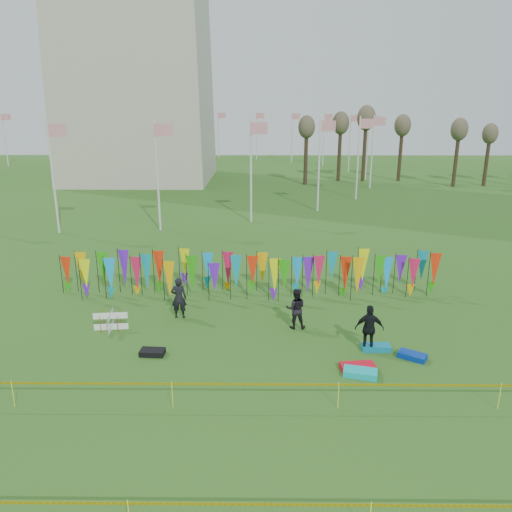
{
  "coord_description": "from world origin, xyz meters",
  "views": [
    {
      "loc": [
        0.77,
        -15.34,
        8.96
      ],
      "look_at": [
        0.56,
        6.0,
        2.51
      ],
      "focal_mm": 35.0,
      "sensor_mm": 36.0,
      "label": 1
    }
  ],
  "objects_px": {
    "kite_bag_red": "(358,367)",
    "person_right": "(369,328)",
    "box_kite": "(111,321)",
    "kite_bag_turquoise": "(360,373)",
    "kite_bag_blue": "(412,356)",
    "kite_bag_teal": "(376,347)",
    "person_mid": "(296,308)",
    "kite_bag_black": "(152,352)",
    "person_left": "(179,298)"
  },
  "relations": [
    {
      "from": "person_left",
      "to": "kite_bag_turquoise",
      "type": "distance_m",
      "value": 8.61
    },
    {
      "from": "person_mid",
      "to": "kite_bag_red",
      "type": "xyz_separation_m",
      "value": [
        1.97,
        -3.49,
        -0.76
      ]
    },
    {
      "from": "person_right",
      "to": "kite_bag_teal",
      "type": "xyz_separation_m",
      "value": [
        0.31,
        0.06,
        -0.82
      ]
    },
    {
      "from": "box_kite",
      "to": "person_left",
      "type": "xyz_separation_m",
      "value": [
        2.64,
        1.33,
        0.53
      ]
    },
    {
      "from": "person_mid",
      "to": "kite_bag_teal",
      "type": "relative_size",
      "value": 1.61
    },
    {
      "from": "person_right",
      "to": "kite_bag_blue",
      "type": "distance_m",
      "value": 1.82
    },
    {
      "from": "kite_bag_black",
      "to": "person_right",
      "type": "bearing_deg",
      "value": 2.87
    },
    {
      "from": "box_kite",
      "to": "person_right",
      "type": "height_order",
      "value": "person_right"
    },
    {
      "from": "kite_bag_blue",
      "to": "person_mid",
      "type": "bearing_deg",
      "value": 147.66
    },
    {
      "from": "person_left",
      "to": "box_kite",
      "type": "bearing_deg",
      "value": 25.65
    },
    {
      "from": "box_kite",
      "to": "person_mid",
      "type": "bearing_deg",
      "value": 2.28
    },
    {
      "from": "box_kite",
      "to": "person_mid",
      "type": "xyz_separation_m",
      "value": [
        7.68,
        0.31,
        0.47
      ]
    },
    {
      "from": "box_kite",
      "to": "kite_bag_teal",
      "type": "height_order",
      "value": "box_kite"
    },
    {
      "from": "person_right",
      "to": "kite_bag_teal",
      "type": "relative_size",
      "value": 1.71
    },
    {
      "from": "box_kite",
      "to": "person_mid",
      "type": "height_order",
      "value": "person_mid"
    },
    {
      "from": "kite_bag_turquoise",
      "to": "kite_bag_teal",
      "type": "relative_size",
      "value": 1.06
    },
    {
      "from": "person_right",
      "to": "kite_bag_red",
      "type": "bearing_deg",
      "value": 71.0
    },
    {
      "from": "box_kite",
      "to": "kite_bag_turquoise",
      "type": "bearing_deg",
      "value": -20.36
    },
    {
      "from": "person_mid",
      "to": "kite_bag_turquoise",
      "type": "relative_size",
      "value": 1.52
    },
    {
      "from": "box_kite",
      "to": "kite_bag_teal",
      "type": "distance_m",
      "value": 10.76
    },
    {
      "from": "person_left",
      "to": "kite_bag_blue",
      "type": "relative_size",
      "value": 1.85
    },
    {
      "from": "kite_bag_turquoise",
      "to": "box_kite",
      "type": "bearing_deg",
      "value": 159.64
    },
    {
      "from": "kite_bag_turquoise",
      "to": "kite_bag_blue",
      "type": "xyz_separation_m",
      "value": [
        2.16,
        1.27,
        -0.01
      ]
    },
    {
      "from": "box_kite",
      "to": "kite_bag_teal",
      "type": "relative_size",
      "value": 0.73
    },
    {
      "from": "kite_bag_red",
      "to": "kite_bag_turquoise",
      "type": "bearing_deg",
      "value": -87.38
    },
    {
      "from": "person_mid",
      "to": "kite_bag_black",
      "type": "xyz_separation_m",
      "value": [
        -5.51,
        -2.44,
        -0.77
      ]
    },
    {
      "from": "kite_bag_red",
      "to": "person_right",
      "type": "bearing_deg",
      "value": 65.45
    },
    {
      "from": "kite_bag_blue",
      "to": "person_right",
      "type": "bearing_deg",
      "value": 158.6
    },
    {
      "from": "person_left",
      "to": "kite_bag_red",
      "type": "xyz_separation_m",
      "value": [
        7.0,
        -4.51,
        -0.81
      ]
    },
    {
      "from": "person_mid",
      "to": "kite_bag_teal",
      "type": "bearing_deg",
      "value": 147.03
    },
    {
      "from": "box_kite",
      "to": "person_right",
      "type": "relative_size",
      "value": 0.43
    },
    {
      "from": "kite_bag_red",
      "to": "kite_bag_black",
      "type": "bearing_deg",
      "value": 172.05
    },
    {
      "from": "kite_bag_red",
      "to": "kite_bag_teal",
      "type": "height_order",
      "value": "kite_bag_red"
    },
    {
      "from": "box_kite",
      "to": "person_right",
      "type": "bearing_deg",
      "value": -9.5
    },
    {
      "from": "kite_bag_blue",
      "to": "kite_bag_turquoise",
      "type": "bearing_deg",
      "value": -149.58
    },
    {
      "from": "person_right",
      "to": "kite_bag_red",
      "type": "xyz_separation_m",
      "value": [
        -0.66,
        -1.45,
        -0.81
      ]
    },
    {
      "from": "kite_bag_blue",
      "to": "box_kite",
      "type": "bearing_deg",
      "value": 168.9
    },
    {
      "from": "person_right",
      "to": "kite_bag_black",
      "type": "height_order",
      "value": "person_right"
    },
    {
      "from": "kite_bag_turquoise",
      "to": "kite_bag_blue",
      "type": "distance_m",
      "value": 2.5
    },
    {
      "from": "kite_bag_black",
      "to": "person_left",
      "type": "bearing_deg",
      "value": 82.11
    },
    {
      "from": "kite_bag_turquoise",
      "to": "kite_bag_red",
      "type": "bearing_deg",
      "value": 92.62
    },
    {
      "from": "kite_bag_red",
      "to": "kite_bag_teal",
      "type": "xyz_separation_m",
      "value": [
        0.98,
        1.51,
        -0.01
      ]
    },
    {
      "from": "kite_bag_turquoise",
      "to": "kite_bag_teal",
      "type": "distance_m",
      "value": 2.15
    },
    {
      "from": "kite_bag_red",
      "to": "kite_bag_teal",
      "type": "distance_m",
      "value": 1.8
    },
    {
      "from": "box_kite",
      "to": "kite_bag_turquoise",
      "type": "xyz_separation_m",
      "value": [
        9.66,
        -3.59,
        -0.28
      ]
    },
    {
      "from": "person_mid",
      "to": "person_left",
      "type": "bearing_deg",
      "value": -10.69
    },
    {
      "from": "kite_bag_teal",
      "to": "person_left",
      "type": "bearing_deg",
      "value": 159.43
    },
    {
      "from": "kite_bag_blue",
      "to": "kite_bag_black",
      "type": "bearing_deg",
      "value": 178.9
    },
    {
      "from": "person_right",
      "to": "kite_bag_turquoise",
      "type": "relative_size",
      "value": 1.61
    },
    {
      "from": "box_kite",
      "to": "kite_bag_turquoise",
      "type": "height_order",
      "value": "box_kite"
    }
  ]
}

